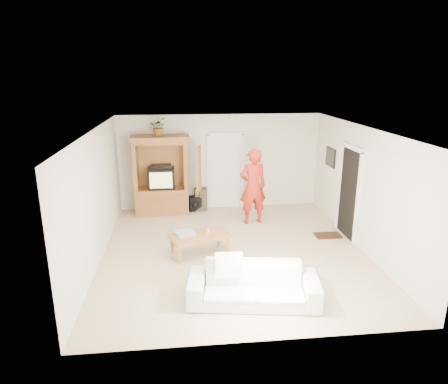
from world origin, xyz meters
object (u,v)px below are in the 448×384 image
object	(u,v)px
armoire	(162,180)
sofa	(253,285)
man	(253,186)
coffee_table	(200,237)

from	to	relation	value
armoire	sofa	bearing A→B (deg)	-70.49
armoire	man	distance (m)	2.48
sofa	man	bearing A→B (deg)	88.84
armoire	coffee_table	size ratio (longest dim) A/B	1.56
man	sofa	size ratio (longest dim) A/B	0.89
armoire	man	xyz separation A→B (m)	(2.27, -1.00, 0.04)
sofa	coffee_table	world-z (taller)	sofa
man	sofa	bearing A→B (deg)	72.43
armoire	sofa	xyz separation A→B (m)	(1.64, -4.63, -0.60)
sofa	coffee_table	bearing A→B (deg)	121.05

